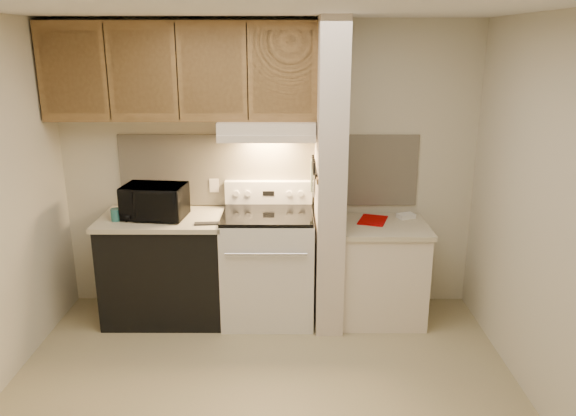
{
  "coord_description": "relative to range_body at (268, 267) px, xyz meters",
  "views": [
    {
      "loc": [
        0.19,
        -3.29,
        2.32
      ],
      "look_at": [
        0.17,
        0.75,
        1.11
      ],
      "focal_mm": 35.0,
      "sensor_mm": 36.0,
      "label": 1
    }
  ],
  "objects": [
    {
      "name": "range_knob_right_inner",
      "position": [
        0.18,
        0.24,
        0.59
      ],
      "size": [
        0.05,
        0.02,
        0.05
      ],
      "primitive_type": "cylinder",
      "rotation": [
        1.57,
        0.0,
        0.0
      ],
      "color": "silver",
      "rests_on": "range_backguard"
    },
    {
      "name": "knife_handle_d",
      "position": [
        0.38,
        0.03,
        0.91
      ],
      "size": [
        0.02,
        0.02,
        0.1
      ],
      "primitive_type": "cylinder",
      "color": "black",
      "rests_on": "knife_strip"
    },
    {
      "name": "cab_door_d",
      "position": [
        0.13,
        0.01,
        1.62
      ],
      "size": [
        0.46,
        0.01,
        0.63
      ],
      "primitive_type": "cube",
      "color": "brown",
      "rests_on": "upper_cabinets"
    },
    {
      "name": "dishwasher_front",
      "position": [
        -0.88,
        0.01,
        -0.03
      ],
      "size": [
        1.0,
        0.63,
        0.87
      ],
      "primitive_type": "cube",
      "color": "black",
      "rests_on": "floor"
    },
    {
      "name": "cab_gap_a",
      "position": [
        -1.23,
        0.01,
        1.62
      ],
      "size": [
        0.01,
        0.01,
        0.73
      ],
      "primitive_type": "cube",
      "color": "black",
      "rests_on": "upper_cabinets"
    },
    {
      "name": "teal_jar",
      "position": [
        -1.23,
        -0.09,
        0.5
      ],
      "size": [
        0.1,
        0.1,
        0.1
      ],
      "primitive_type": "cylinder",
      "rotation": [
        0.0,
        0.0,
        0.18
      ],
      "color": "#256A69",
      "rests_on": "left_countertop"
    },
    {
      "name": "oven_handle",
      "position": [
        0.0,
        -0.35,
        0.26
      ],
      "size": [
        0.65,
        0.02,
        0.02
      ],
      "primitive_type": "cylinder",
      "rotation": [
        0.0,
        1.57,
        0.0
      ],
      "color": "silver",
      "rests_on": "range_body"
    },
    {
      "name": "knife_blade_c",
      "position": [
        0.38,
        -0.04,
        0.74
      ],
      "size": [
        0.01,
        0.04,
        0.2
      ],
      "primitive_type": "cube",
      "color": "silver",
      "rests_on": "knife_strip"
    },
    {
      "name": "range_display",
      "position": [
        0.0,
        0.24,
        0.59
      ],
      "size": [
        0.1,
        0.01,
        0.04
      ],
      "primitive_type": "cube",
      "color": "black",
      "rests_on": "range_backguard"
    },
    {
      "name": "right_countertop",
      "position": [
        0.97,
        -0.01,
        0.37
      ],
      "size": [
        0.74,
        0.64,
        0.04
      ],
      "primitive_type": "cube",
      "color": "beige",
      "rests_on": "right_cab_base"
    },
    {
      "name": "knife_strip",
      "position": [
        0.39,
        -0.06,
        0.86
      ],
      "size": [
        0.02,
        0.42,
        0.04
      ],
      "primitive_type": "cube",
      "color": "black",
      "rests_on": "partition_pillar"
    },
    {
      "name": "upper_cabinets",
      "position": [
        -0.69,
        0.17,
        1.62
      ],
      "size": [
        2.18,
        0.33,
        0.77
      ],
      "primitive_type": "cube",
      "color": "brown",
      "rests_on": "wall_back"
    },
    {
      "name": "left_countertop",
      "position": [
        -0.88,
        0.01,
        0.43
      ],
      "size": [
        1.04,
        0.67,
        0.04
      ],
      "primitive_type": "cube",
      "color": "beige",
      "rests_on": "dishwasher_front"
    },
    {
      "name": "backsplash",
      "position": [
        0.0,
        0.33,
        0.78
      ],
      "size": [
        2.6,
        0.02,
        0.63
      ],
      "primitive_type": "cube",
      "color": "beige",
      "rests_on": "wall_back"
    },
    {
      "name": "outlet",
      "position": [
        -0.48,
        0.32,
        0.64
      ],
      "size": [
        0.08,
        0.01,
        0.12
      ],
      "primitive_type": "cube",
      "color": "beige",
      "rests_on": "backsplash"
    },
    {
      "name": "knife_handle_e",
      "position": [
        0.38,
        0.09,
        0.91
      ],
      "size": [
        0.02,
        0.02,
        0.1
      ],
      "primitive_type": "cylinder",
      "color": "black",
      "rests_on": "knife_strip"
    },
    {
      "name": "cab_door_b",
      "position": [
        -0.96,
        0.01,
        1.62
      ],
      "size": [
        0.46,
        0.01,
        0.63
      ],
      "primitive_type": "cube",
      "color": "brown",
      "rests_on": "upper_cabinets"
    },
    {
      "name": "cab_gap_b",
      "position": [
        -0.69,
        0.01,
        1.62
      ],
      "size": [
        0.01,
        0.01,
        0.73
      ],
      "primitive_type": "cube",
      "color": "black",
      "rests_on": "upper_cabinets"
    },
    {
      "name": "pillar_trim",
      "position": [
        0.39,
        -0.01,
        0.84
      ],
      "size": [
        0.01,
        0.7,
        0.04
      ],
      "primitive_type": "cube",
      "color": "brown",
      "rests_on": "partition_pillar"
    },
    {
      "name": "ceiling",
      "position": [
        0.0,
        -1.16,
        2.04
      ],
      "size": [
        3.6,
        3.6,
        0.0
      ],
      "primitive_type": "plane",
      "rotation": [
        3.14,
        0.0,
        0.0
      ],
      "color": "white",
      "rests_on": "wall_back"
    },
    {
      "name": "red_folder",
      "position": [
        0.89,
        0.09,
        0.39
      ],
      "size": [
        0.3,
        0.35,
        0.01
      ],
      "primitive_type": "cube",
      "rotation": [
        0.0,
        0.0,
        -0.32
      ],
      "color": "#9E0202",
      "rests_on": "right_countertop"
    },
    {
      "name": "knife_blade_e",
      "position": [
        0.38,
        0.11,
        0.75
      ],
      "size": [
        0.01,
        0.04,
        0.18
      ],
      "primitive_type": "cube",
      "color": "silver",
      "rests_on": "knife_strip"
    },
    {
      "name": "floor",
      "position": [
        0.0,
        -1.16,
        -0.46
      ],
      "size": [
        3.6,
        3.6,
        0.0
      ],
      "primitive_type": "plane",
      "color": "tan",
      "rests_on": "ground"
    },
    {
      "name": "knife_blade_b",
      "position": [
        0.38,
        -0.13,
        0.75
      ],
      "size": [
        0.01,
        0.04,
        0.18
      ],
      "primitive_type": "cube",
      "color": "silver",
      "rests_on": "knife_strip"
    },
    {
      "name": "microwave",
      "position": [
        -0.93,
        -0.01,
        0.59
      ],
      "size": [
        0.53,
        0.39,
        0.28
      ],
      "primitive_type": "imported",
      "rotation": [
        0.0,
        0.0,
        -0.11
      ],
      "color": "black",
      "rests_on": "left_countertop"
    },
    {
      "name": "knife_handle_a",
      "position": [
        0.38,
        -0.21,
        0.91
      ],
      "size": [
        0.02,
        0.02,
        0.1
      ],
      "primitive_type": "cylinder",
      "color": "black",
      "rests_on": "knife_strip"
    },
    {
      "name": "range_knob_left_outer",
      "position": [
        -0.28,
        0.24,
        0.59
      ],
      "size": [
        0.05,
        0.02,
        0.05
      ],
      "primitive_type": "cylinder",
      "rotation": [
        1.57,
        0.0,
        0.0
      ],
      "color": "silver",
      "rests_on": "range_backguard"
    },
    {
      "name": "cab_door_c",
      "position": [
        -0.42,
        0.01,
        1.62
      ],
      "size": [
        0.46,
        0.01,
        0.63
      ],
      "primitive_type": "cube",
      "color": "brown",
      "rests_on": "upper_cabinets"
    },
    {
      "name": "knife_handle_c",
      "position": [
        0.38,
        -0.07,
        0.91
      ],
      "size": [
        0.02,
        0.02,
        0.1
      ],
      "primitive_type": "cylinder",
      "color": "black",
      "rests_on": "knife_strip"
    },
    {
      "name": "range_knob_right_outer",
      "position": [
        0.28,
        0.24,
        0.59
      ],
      "size": [
        0.05,
        0.02,
        0.05
      ],
      "primitive_type": "cylinder",
      "rotation": [
        1.57,
        0.0,
        0.0
      ],
      "color": "silver",
      "rests_on": "range_backguard"
    },
    {
      "name": "cooktop",
      "position": [
        0.0,
        0.0,
        0.48
      ],
      "size": [
        0.74,
        0.64,
        0.03
      ],
      "primitive_type": "cube",
      "color": "black",
      "rests_on": "range_body"
    },
    {
      "name": "spoon_rest",
      "position": [
        -0.48,
        -0.19,
        0.46
      ],
      "size": [
        0.2,
        0.08,
        0.01
      ],
      "primitive_type": "cube",
      "rotation": [
        0.0,
        0.0,
        0.1
      ],
      "color": "black",
      "rests_on": "left_countertop"
    },
    {
      "name": "right_cab_base",
      "position": [
        0.97,
        -0.01,
        -0.06
      ],
      "size": [
        0.7,
        0.6,
        0.81
      ],
      "primitive_type": "cube",
      "color": "beige",
      "rests_on": "floor"
    },
    {
      "name": "knife_handle_b",
      "position": [
        0.38,
        -0.14,
        0.91
      ],
      "size": [
        0.02,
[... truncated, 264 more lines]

